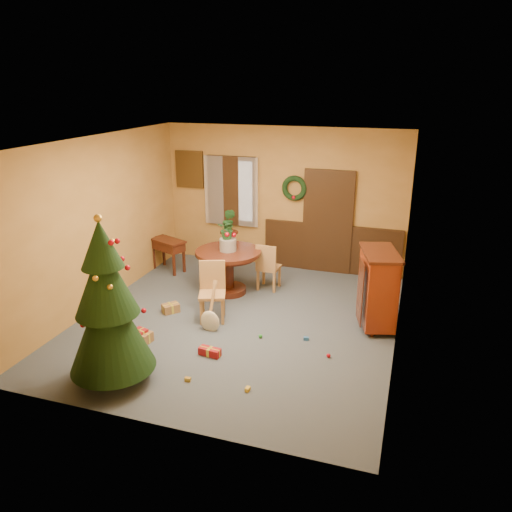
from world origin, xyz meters
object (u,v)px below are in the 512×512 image
at_px(writing_desk, 168,247).
at_px(sideboard, 378,287).
at_px(chair_near, 212,289).
at_px(christmas_tree, 107,306).
at_px(dining_table, 228,263).

height_order(writing_desk, sideboard, sideboard).
xyz_separation_m(chair_near, writing_desk, (-1.72, 1.75, -0.02)).
bearing_deg(sideboard, chair_near, -167.81).
xyz_separation_m(chair_near, christmas_tree, (-0.52, -2.09, 0.55)).
xyz_separation_m(christmas_tree, sideboard, (3.11, 2.65, -0.40)).
bearing_deg(writing_desk, christmas_tree, -72.77).
distance_m(chair_near, writing_desk, 2.45).
bearing_deg(christmas_tree, dining_table, 82.78).
distance_m(dining_table, chair_near, 1.07).
xyz_separation_m(dining_table, writing_desk, (-1.59, 0.69, -0.07)).
height_order(chair_near, christmas_tree, christmas_tree).
relative_size(dining_table, christmas_tree, 0.53).
bearing_deg(chair_near, christmas_tree, -104.06).
height_order(dining_table, writing_desk, dining_table).
relative_size(dining_table, sideboard, 0.95).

